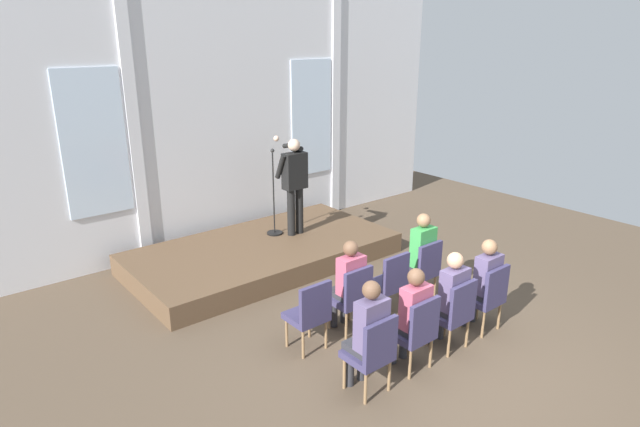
# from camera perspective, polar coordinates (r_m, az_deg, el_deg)

# --- Properties ---
(ground_plane) EXTENTS (14.03, 14.03, 0.00)m
(ground_plane) POSITION_cam_1_polar(r_m,az_deg,el_deg) (6.94, 11.84, -14.79)
(ground_plane) COLOR brown
(rear_partition) EXTENTS (10.79, 0.14, 4.56)m
(rear_partition) POSITION_cam_1_polar(r_m,az_deg,el_deg) (10.01, -10.97, 9.61)
(rear_partition) COLOR silver
(rear_partition) RESTS_ON ground
(stage_platform) EXTENTS (4.45, 2.31, 0.35)m
(stage_platform) POSITION_cam_1_polar(r_m,az_deg,el_deg) (9.35, -6.02, -4.19)
(stage_platform) COLOR brown
(stage_platform) RESTS_ON ground
(speaker) EXTENTS (0.51, 0.69, 1.72)m
(speaker) POSITION_cam_1_polar(r_m,az_deg,el_deg) (9.39, -2.76, 3.61)
(speaker) COLOR black
(speaker) RESTS_ON stage_platform
(mic_stand) EXTENTS (0.28, 0.28, 1.55)m
(mic_stand) POSITION_cam_1_polar(r_m,az_deg,el_deg) (9.60, -4.87, -0.27)
(mic_stand) COLOR black
(mic_stand) RESTS_ON stage_platform
(chair_r0_c0) EXTENTS (0.46, 0.44, 0.94)m
(chair_r0_c0) POSITION_cam_1_polar(r_m,az_deg,el_deg) (6.69, -1.07, -10.38)
(chair_r0_c0) COLOR olive
(chair_r0_c0) RESTS_ON ground
(chair_r0_c1) EXTENTS (0.46, 0.44, 0.94)m
(chair_r0_c1) POSITION_cam_1_polar(r_m,az_deg,el_deg) (7.09, 3.43, -8.65)
(chair_r0_c1) COLOR olive
(chair_r0_c1) RESTS_ON ground
(audience_r0_c1) EXTENTS (0.36, 0.39, 1.28)m
(audience_r0_c1) POSITION_cam_1_polar(r_m,az_deg,el_deg) (7.06, 3.00, -7.13)
(audience_r0_c1) COLOR #2D2D33
(audience_r0_c1) RESTS_ON ground
(chair_r0_c2) EXTENTS (0.46, 0.44, 0.94)m
(chair_r0_c2) POSITION_cam_1_polar(r_m,az_deg,el_deg) (7.53, 7.40, -7.07)
(chair_r0_c2) COLOR olive
(chair_r0_c2) RESTS_ON ground
(chair_r0_c3) EXTENTS (0.46, 0.44, 0.94)m
(chair_r0_c3) POSITION_cam_1_polar(r_m,az_deg,el_deg) (8.01, 10.88, -5.64)
(chair_r0_c3) COLOR olive
(chair_r0_c3) RESTS_ON ground
(audience_r0_c3) EXTENTS (0.36, 0.39, 1.35)m
(audience_r0_c3) POSITION_cam_1_polar(r_m,az_deg,el_deg) (7.97, 10.54, -4.07)
(audience_r0_c3) COLOR #2D2D33
(audience_r0_c3) RESTS_ON ground
(chair_r1_c0) EXTENTS (0.46, 0.44, 0.94)m
(chair_r1_c0) POSITION_cam_1_polar(r_m,az_deg,el_deg) (5.98, 5.60, -14.28)
(chair_r1_c0) COLOR olive
(chair_r1_c0) RESTS_ON ground
(audience_r1_c0) EXTENTS (0.36, 0.39, 1.34)m
(audience_r1_c0) POSITION_cam_1_polar(r_m,az_deg,el_deg) (5.92, 5.10, -12.27)
(audience_r1_c0) COLOR #2D2D33
(audience_r1_c0) RESTS_ON ground
(chair_r1_c1) EXTENTS (0.46, 0.44, 0.94)m
(chair_r1_c1) POSITION_cam_1_polar(r_m,az_deg,el_deg) (6.43, 10.15, -12.00)
(chair_r1_c1) COLOR olive
(chair_r1_c1) RESTS_ON ground
(audience_r1_c1) EXTENTS (0.36, 0.39, 1.28)m
(audience_r1_c1) POSITION_cam_1_polar(r_m,az_deg,el_deg) (6.39, 9.67, -10.34)
(audience_r1_c1) COLOR #2D2D33
(audience_r1_c1) RESTS_ON ground
(chair_r1_c2) EXTENTS (0.46, 0.44, 0.94)m
(chair_r1_c2) POSITION_cam_1_polar(r_m,az_deg,el_deg) (6.91, 14.03, -9.97)
(chair_r1_c2) COLOR olive
(chair_r1_c2) RESTS_ON ground
(audience_r1_c2) EXTENTS (0.36, 0.39, 1.29)m
(audience_r1_c2) POSITION_cam_1_polar(r_m,az_deg,el_deg) (6.87, 13.60, -8.38)
(audience_r1_c2) COLOR #2D2D33
(audience_r1_c2) RESTS_ON ground
(chair_r1_c3) EXTENTS (0.46, 0.44, 0.94)m
(chair_r1_c3) POSITION_cam_1_polar(r_m,az_deg,el_deg) (7.43, 17.35, -8.18)
(chair_r1_c3) COLOR olive
(chair_r1_c3) RESTS_ON ground
(audience_r1_c3) EXTENTS (0.36, 0.39, 1.29)m
(audience_r1_c3) POSITION_cam_1_polar(r_m,az_deg,el_deg) (7.40, 16.95, -6.72)
(audience_r1_c3) COLOR #2D2D33
(audience_r1_c3) RESTS_ON ground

